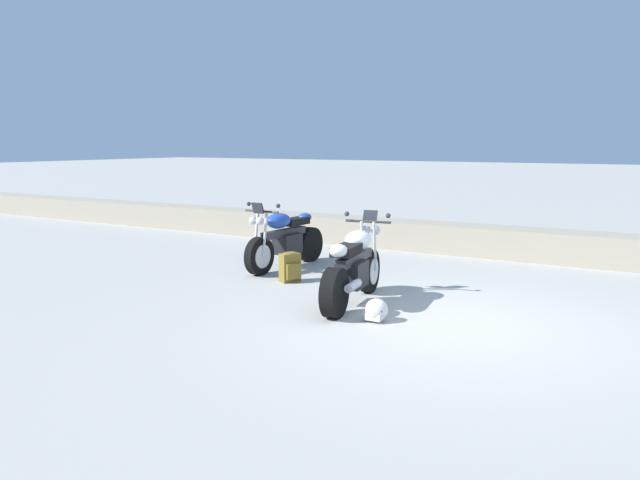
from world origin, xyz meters
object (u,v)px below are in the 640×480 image
(motorcycle_white_centre, at_px, (354,268))
(motorcycle_blue_near_left, at_px, (285,240))
(rider_backpack, at_px, (290,266))
(rider_helmet, at_px, (376,310))

(motorcycle_white_centre, bearing_deg, motorcycle_blue_near_left, 144.12)
(motorcycle_white_centre, relative_size, rider_backpack, 4.38)
(motorcycle_blue_near_left, xyz_separation_m, rider_helmet, (2.77, -2.19, -0.35))
(motorcycle_blue_near_left, xyz_separation_m, rider_backpack, (0.68, -0.87, -0.24))
(motorcycle_blue_near_left, distance_m, rider_helmet, 3.55)
(rider_helmet, bearing_deg, motorcycle_white_centre, 134.80)
(motorcycle_white_centre, relative_size, rider_helmet, 7.35)
(motorcycle_blue_near_left, relative_size, rider_helmet, 7.38)
(motorcycle_blue_near_left, bearing_deg, rider_backpack, -51.97)
(motorcycle_blue_near_left, distance_m, motorcycle_white_centre, 2.64)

